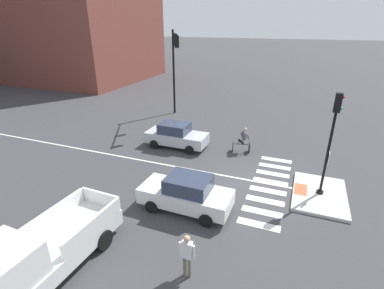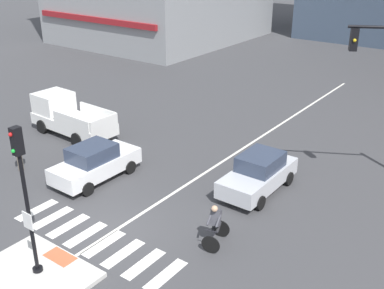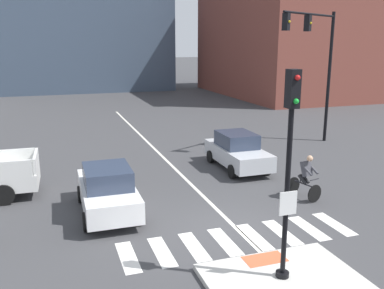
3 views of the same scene
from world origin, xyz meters
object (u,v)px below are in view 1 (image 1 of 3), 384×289
at_px(signal_pole, 331,136).
at_px(pickup_truck_white_cross_left, 40,255).
at_px(pedestrian_at_curb_left, 187,253).
at_px(cyclist, 243,140).
at_px(car_silver_eastbound_mid, 176,135).
at_px(traffic_light_mast, 174,59).
at_px(car_white_westbound_near, 186,193).

height_order(signal_pole, pickup_truck_white_cross_left, signal_pole).
xyz_separation_m(signal_pole, pickup_truck_white_cross_left, (-8.62, 8.52, -2.13)).
bearing_deg(pedestrian_at_curb_left, cyclist, 2.57).
bearing_deg(car_silver_eastbound_mid, traffic_light_mast, 24.79).
bearing_deg(pedestrian_at_curb_left, car_white_westbound_near, 22.86).
bearing_deg(pickup_truck_white_cross_left, pedestrian_at_curb_left, -67.65).
bearing_deg(traffic_light_mast, pedestrian_at_curb_left, -154.31).
distance_m(signal_pole, pickup_truck_white_cross_left, 12.31).
distance_m(car_white_westbound_near, pedestrian_at_curb_left, 3.77).
height_order(signal_pole, pedestrian_at_curb_left, signal_pole).
distance_m(car_white_westbound_near, pickup_truck_white_cross_left, 5.99).
distance_m(signal_pole, traffic_light_mast, 14.74).
xyz_separation_m(signal_pole, car_white_westbound_near, (-3.37, 5.64, -2.30)).
height_order(traffic_light_mast, cyclist, traffic_light_mast).
xyz_separation_m(cyclist, pedestrian_at_curb_left, (-10.51, -0.47, 0.11)).
height_order(car_silver_eastbound_mid, cyclist, cyclist).
xyz_separation_m(traffic_light_mast, cyclist, (-5.09, -7.04, -4.14)).
height_order(pickup_truck_white_cross_left, cyclist, pickup_truck_white_cross_left).
bearing_deg(cyclist, car_white_westbound_near, 172.00).
xyz_separation_m(pickup_truck_white_cross_left, pedestrian_at_curb_left, (1.79, -4.34, 0.00)).
height_order(traffic_light_mast, pickup_truck_white_cross_left, traffic_light_mast).
relative_size(signal_pole, cyclist, 2.93).
height_order(car_silver_eastbound_mid, pedestrian_at_curb_left, pedestrian_at_curb_left).
bearing_deg(pickup_truck_white_cross_left, car_silver_eastbound_mid, 2.36).
relative_size(car_silver_eastbound_mid, pedestrian_at_curb_left, 2.46).
bearing_deg(car_white_westbound_near, cyclist, -8.00).
bearing_deg(cyclist, pickup_truck_white_cross_left, 162.53).
bearing_deg(car_white_westbound_near, traffic_light_mast, 26.47).
distance_m(signal_pole, car_white_westbound_near, 6.96).
relative_size(pickup_truck_white_cross_left, pedestrian_at_curb_left, 3.09).
distance_m(signal_pole, cyclist, 6.34).
height_order(signal_pole, car_silver_eastbound_mid, signal_pole).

